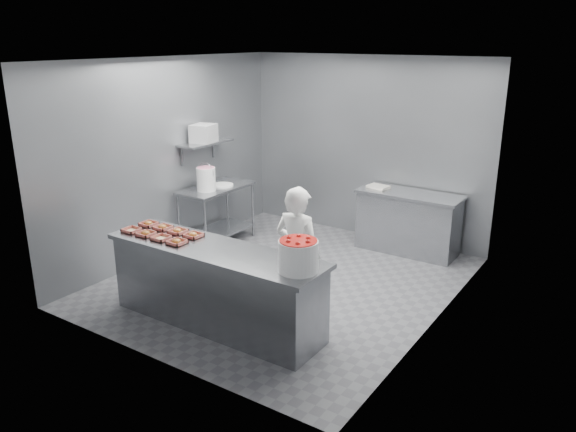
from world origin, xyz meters
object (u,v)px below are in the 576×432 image
object	(u,v)px
tray_7	(193,235)
back_counter	(408,222)
glaze_bucket	(206,178)
tray_3	(177,242)
tray_1	(146,234)
tray_4	(148,224)
tray_6	(178,231)
appliance	(204,133)
strawberry_tub	(298,255)
service_counter	(216,286)
tray_2	(161,238)
prep_table	(217,206)
worker	(298,255)
tray_5	(163,227)
tray_0	(132,230)

from	to	relation	value
tray_7	back_counter	bearing A→B (deg)	67.02
glaze_bucket	tray_3	bearing A→B (deg)	-56.86
tray_1	tray_4	world-z (taller)	same
tray_6	appliance	size ratio (longest dim) A/B	0.54
strawberry_tub	glaze_bucket	xyz separation A→B (m)	(-2.71, 1.74, 0.01)
service_counter	tray_2	size ratio (longest dim) A/B	13.88
tray_1	strawberry_tub	distance (m)	1.99
glaze_bucket	service_counter	bearing A→B (deg)	-46.50
tray_4	tray_6	bearing A→B (deg)	0.00
prep_table	strawberry_tub	distance (m)	3.40
glaze_bucket	tray_4	bearing A→B (deg)	-72.97
tray_7	worker	xyz separation A→B (m)	(1.10, 0.47, -0.15)
tray_3	tray_4	bearing A→B (deg)	160.05
tray_3	tray_5	xyz separation A→B (m)	(-0.48, 0.26, 0.00)
service_counter	tray_0	xyz separation A→B (m)	(-1.14, -0.13, 0.47)
tray_4	strawberry_tub	bearing A→B (deg)	-3.97
tray_3	tray_0	bearing A→B (deg)	180.00
back_counter	appliance	size ratio (longest dim) A/B	4.29
tray_0	appliance	size ratio (longest dim) A/B	0.54
strawberry_tub	glaze_bucket	world-z (taller)	glaze_bucket
tray_7	tray_2	bearing A→B (deg)	-132.20
strawberry_tub	prep_table	bearing A→B (deg)	144.13
back_counter	glaze_bucket	world-z (taller)	glaze_bucket
glaze_bucket	tray_2	bearing A→B (deg)	-62.32
tray_5	tray_7	size ratio (longest dim) A/B	1.00
tray_2	tray_4	bearing A→B (deg)	151.59
service_counter	tray_7	world-z (taller)	tray_7
tray_5	tray_7	xyz separation A→B (m)	(0.48, 0.00, 0.00)
tray_3	tray_6	world-z (taller)	same
tray_5	worker	xyz separation A→B (m)	(1.58, 0.47, -0.15)
appliance	worker	bearing A→B (deg)	-40.73
prep_table	back_counter	size ratio (longest dim) A/B	0.80
tray_1	tray_3	world-z (taller)	same
tray_5	appliance	xyz separation A→B (m)	(-0.92, 1.79, 0.77)
glaze_bucket	appliance	bearing A→B (deg)	133.50
tray_2	tray_4	size ratio (longest dim) A/B	1.00
tray_2	tray_6	distance (m)	0.26
appliance	tray_0	bearing A→B (deg)	-84.53
tray_3	service_counter	bearing A→B (deg)	17.18
tray_1	glaze_bucket	bearing A→B (deg)	111.45
prep_table	tray_7	world-z (taller)	tray_7
strawberry_tub	tray_5	bearing A→B (deg)	175.55
back_counter	tray_7	xyz separation A→B (m)	(-1.32, -3.12, 0.47)
tray_1	tray_5	world-z (taller)	same
service_counter	prep_table	world-z (taller)	same
tray_5	tray_3	bearing A→B (deg)	-28.57
prep_table	tray_5	bearing A→B (deg)	-67.67
prep_table	tray_0	xyz separation A→B (m)	(0.51, -2.08, 0.33)
back_counter	tray_1	size ratio (longest dim) A/B	8.01
back_counter	service_counter	bearing A→B (deg)	-105.48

